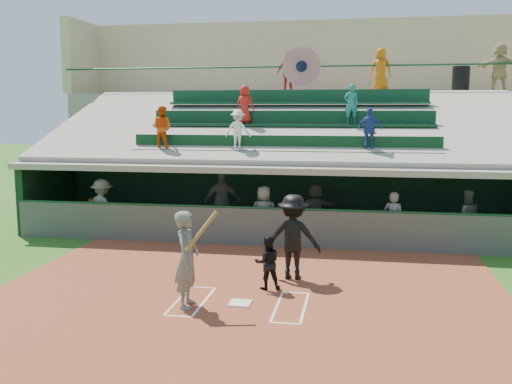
% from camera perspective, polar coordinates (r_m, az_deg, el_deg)
% --- Properties ---
extents(ground, '(100.00, 100.00, 0.00)m').
position_cam_1_polar(ground, '(11.71, -1.59, -11.21)').
color(ground, '#255618').
rests_on(ground, ground).
extents(dirt_slab, '(11.00, 9.00, 0.02)m').
position_cam_1_polar(dirt_slab, '(12.18, -1.10, -10.40)').
color(dirt_slab, brown).
rests_on(dirt_slab, ground).
extents(home_plate, '(0.43, 0.43, 0.03)m').
position_cam_1_polar(home_plate, '(11.70, -1.59, -11.05)').
color(home_plate, white).
rests_on(home_plate, dirt_slab).
extents(batters_box_chalk, '(2.65, 1.85, 0.01)m').
position_cam_1_polar(batters_box_chalk, '(11.71, -1.59, -11.11)').
color(batters_box_chalk, white).
rests_on(batters_box_chalk, dirt_slab).
extents(dugout_floor, '(16.00, 3.50, 0.04)m').
position_cam_1_polar(dugout_floor, '(18.13, 2.76, -4.16)').
color(dugout_floor, gray).
rests_on(dugout_floor, ground).
extents(concourse_slab, '(20.00, 3.00, 4.60)m').
position_cam_1_polar(concourse_slab, '(24.48, 4.84, 4.41)').
color(concourse_slab, gray).
rests_on(concourse_slab, ground).
extents(grandstand, '(20.40, 10.40, 7.80)m').
position_cam_1_polar(grandstand, '(21.51, 4.08, 3.80)').
color(grandstand, '#4C514C').
rests_on(grandstand, ground).
extents(batter_at_plate, '(0.88, 0.79, 1.95)m').
position_cam_1_polar(batter_at_plate, '(11.36, -6.90, -6.66)').
color(batter_at_plate, '#565853').
rests_on(batter_at_plate, dirt_slab).
extents(catcher, '(0.67, 0.59, 1.17)m').
position_cam_1_polar(catcher, '(12.47, 1.15, -7.08)').
color(catcher, black).
rests_on(catcher, dirt_slab).
extents(home_umpire, '(1.28, 0.76, 1.96)m').
position_cam_1_polar(home_umpire, '(13.19, 3.74, -4.49)').
color(home_umpire, black).
rests_on(home_umpire, dirt_slab).
extents(dugout_bench, '(14.28, 5.95, 0.45)m').
position_cam_1_polar(dugout_bench, '(19.16, 3.47, -2.74)').
color(dugout_bench, olive).
rests_on(dugout_bench, dugout_floor).
extents(white_table, '(0.86, 0.77, 0.62)m').
position_cam_1_polar(white_table, '(19.41, -15.69, -2.64)').
color(white_table, white).
rests_on(white_table, dugout_floor).
extents(water_cooler, '(0.36, 0.36, 0.36)m').
position_cam_1_polar(water_cooler, '(19.37, -15.87, -1.19)').
color(water_cooler, orange).
rests_on(water_cooler, white_table).
extents(dugout_player_a, '(1.29, 0.99, 1.76)m').
position_cam_1_polar(dugout_player_a, '(18.22, -15.10, -1.50)').
color(dugout_player_a, '#5B5F59').
rests_on(dugout_player_a, dugout_floor).
extents(dugout_player_b, '(1.21, 0.72, 1.93)m').
position_cam_1_polar(dugout_player_b, '(18.30, -3.36, -0.92)').
color(dugout_player_b, '#5F615C').
rests_on(dugout_player_b, dugout_floor).
extents(dugout_player_c, '(0.81, 0.53, 1.66)m').
position_cam_1_polar(dugout_player_c, '(16.77, 0.79, -2.20)').
color(dugout_player_c, '#595C57').
rests_on(dugout_player_c, dugout_floor).
extents(dugout_player_d, '(1.56, 1.00, 1.60)m').
position_cam_1_polar(dugout_player_d, '(17.93, 5.91, -1.66)').
color(dugout_player_d, '#535651').
rests_on(dugout_player_d, dugout_floor).
extents(dugout_player_e, '(0.68, 0.57, 1.61)m').
position_cam_1_polar(dugout_player_e, '(16.43, 13.57, -2.73)').
color(dugout_player_e, '#585B56').
rests_on(dugout_player_e, dugout_floor).
extents(dugout_player_f, '(0.81, 0.65, 1.60)m').
position_cam_1_polar(dugout_player_f, '(17.53, 20.28, -2.36)').
color(dugout_player_f, '#60645E').
rests_on(dugout_player_f, dugout_floor).
extents(trash_bin, '(0.66, 0.66, 0.99)m').
position_cam_1_polar(trash_bin, '(24.04, 19.80, 10.57)').
color(trash_bin, black).
rests_on(trash_bin, concourse_slab).
extents(concourse_staff_a, '(1.00, 0.48, 1.66)m').
position_cam_1_polar(concourse_staff_a, '(24.01, 3.29, 11.83)').
color(concourse_staff_a, '#A61413').
rests_on(concourse_staff_a, concourse_slab).
extents(concourse_staff_b, '(0.82, 0.53, 1.67)m').
position_cam_1_polar(concourse_staff_b, '(22.97, 12.36, 11.84)').
color(concourse_staff_b, '#CC640C').
rests_on(concourse_staff_b, concourse_slab).
extents(concourse_staff_c, '(1.74, 0.92, 1.79)m').
position_cam_1_polar(concourse_staff_c, '(23.69, 23.18, 11.40)').
color(concourse_staff_c, tan).
rests_on(concourse_staff_c, concourse_slab).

